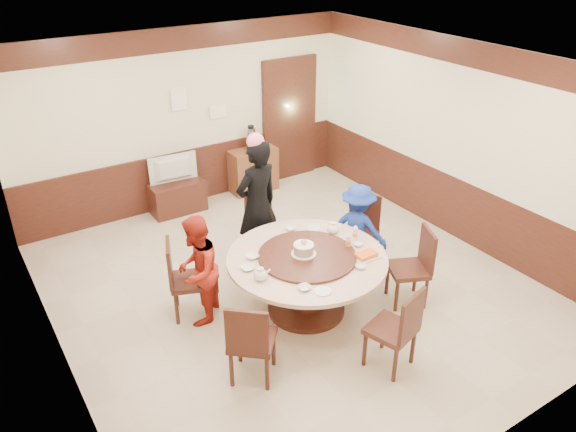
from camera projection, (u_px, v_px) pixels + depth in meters
room at (291, 211)px, 6.69m from camera, size 6.00×6.04×2.84m
banquet_table at (307, 273)px, 6.50m from camera, size 1.84×1.84×0.78m
chair_0 at (360, 245)px, 7.51m from camera, size 0.62×0.62×0.97m
chair_1 at (267, 239)px, 7.63m from camera, size 0.47×0.48×0.97m
chair_2 at (189, 291)px, 6.56m from camera, size 0.58×0.57×0.97m
chair_3 at (252, 353)px, 5.62m from camera, size 0.62×0.62×0.97m
chair_4 at (392, 342)px, 5.78m from camera, size 0.55×0.55×0.97m
chair_5 at (409, 280)px, 6.78m from camera, size 0.59×0.58×0.97m
person_standing at (257, 205)px, 7.25m from camera, size 0.71×0.53×1.78m
person_red at (197, 271)px, 6.31m from camera, size 0.80×0.81×1.32m
person_blue at (357, 229)px, 7.25m from camera, size 0.81×0.91×1.23m
birthday_cake at (304, 249)px, 6.36m from camera, size 0.29×0.29×0.20m
teapot_left at (261, 275)px, 5.96m from camera, size 0.17×0.15×0.13m
teapot_right at (333, 229)px, 6.86m from camera, size 0.17×0.15×0.13m
bowl_0 at (252, 256)px, 6.37m from camera, size 0.15×0.15×0.04m
bowl_1 at (360, 267)px, 6.18m from camera, size 0.12×0.12×0.04m
bowl_2 at (304, 288)px, 5.83m from camera, size 0.14×0.14×0.03m
bowl_3 at (358, 244)px, 6.61m from camera, size 0.12×0.12×0.04m
bowl_4 at (248, 268)px, 6.16m from camera, size 0.15×0.15×0.04m
bowl_5 at (291, 229)px, 6.94m from camera, size 0.13×0.13×0.04m
saucer_near at (323, 291)px, 5.79m from camera, size 0.18×0.18×0.01m
saucer_far at (314, 228)px, 6.98m from camera, size 0.18×0.18×0.01m
shrimp_platter at (366, 256)px, 6.36m from camera, size 0.30×0.20×0.06m
bottle_0 at (348, 241)px, 6.54m from camera, size 0.06×0.06×0.16m
bottle_1 at (355, 234)px, 6.71m from camera, size 0.06×0.06×0.16m
tv_stand at (177, 197)px, 8.93m from camera, size 0.85×0.45×0.50m
television at (174, 170)px, 8.71m from camera, size 0.77×0.16×0.44m
side_cabinet at (253, 170)px, 9.57m from camera, size 0.80×0.40×0.75m
thermos at (251, 139)px, 9.30m from camera, size 0.15×0.15×0.38m
notice_left at (179, 99)px, 8.51m from camera, size 0.25×0.00×0.35m
notice_right at (219, 111)px, 8.96m from camera, size 0.30×0.00×0.22m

